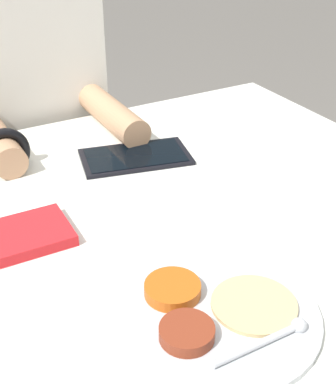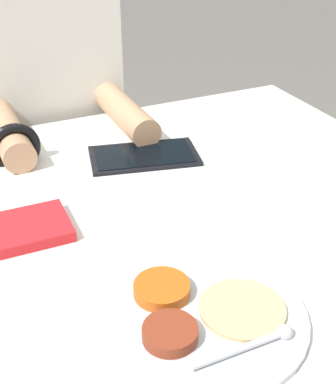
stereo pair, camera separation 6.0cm
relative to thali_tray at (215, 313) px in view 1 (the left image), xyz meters
name	(u,v)px [view 1 (the left image)]	position (x,y,z in m)	size (l,w,h in m)	color
dining_table	(168,366)	(0.06, 0.25, -0.39)	(1.16, 1.04, 0.76)	silver
thali_tray	(215,313)	(0.00, 0.00, 0.00)	(0.29, 0.29, 0.03)	#B7BABF
red_notebook	(10,240)	(-0.21, 0.31, 0.00)	(0.20, 0.12, 0.02)	silver
tablet_device	(135,157)	(0.12, 0.49, 0.00)	(0.26, 0.18, 0.01)	black
person_diner	(38,165)	(0.00, 0.89, -0.18)	(0.38, 0.48, 1.25)	black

